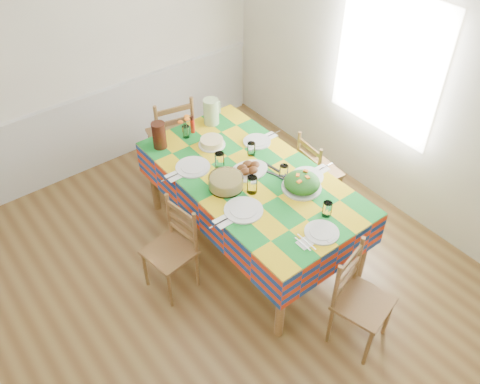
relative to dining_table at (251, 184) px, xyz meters
name	(u,v)px	position (x,y,z in m)	size (l,w,h in m)	color
room	(213,188)	(-0.70, -0.41, 0.61)	(4.58, 5.08, 2.78)	brown
wainscot	(86,132)	(-0.70, 2.07, -0.26)	(4.41, 0.06, 0.92)	silver
window_right	(387,63)	(1.53, -0.11, 0.76)	(1.40, 1.40, 0.00)	white
dining_table	(251,184)	(0.00, 0.00, 0.00)	(1.16, 2.16, 0.84)	brown
setting_near_head	(323,224)	(0.05, -0.85, 0.12)	(0.45, 0.30, 0.13)	silver
setting_left_near	(246,201)	(-0.27, -0.27, 0.13)	(0.60, 0.36, 0.16)	silver
setting_left_far	(202,165)	(-0.29, 0.36, 0.13)	(0.58, 0.35, 0.15)	silver
setting_right_near	(300,174)	(0.32, -0.28, 0.13)	(0.53, 0.31, 0.14)	silver
setting_right_far	(256,144)	(0.31, 0.32, 0.12)	(0.51, 0.29, 0.13)	silver
meat_platter	(248,169)	(0.01, 0.06, 0.12)	(0.38, 0.28, 0.07)	silver
salad_platter	(302,183)	(0.24, -0.40, 0.15)	(0.35, 0.35, 0.15)	silver
pasta_bowl	(226,182)	(-0.27, 0.01, 0.15)	(0.31, 0.31, 0.11)	white
cake	(212,142)	(-0.01, 0.59, 0.13)	(0.26, 0.26, 0.07)	silver
serving_utensils	(275,172)	(0.19, -0.10, 0.10)	(0.17, 0.38, 0.01)	black
flower_vase	(186,129)	(-0.13, 0.86, 0.19)	(0.15, 0.12, 0.23)	white
hot_sauce	(192,124)	(-0.03, 0.89, 0.19)	(0.04, 0.04, 0.18)	#AE180D
green_pitcher	(211,112)	(0.21, 0.91, 0.23)	(0.16, 0.16, 0.27)	#A1C087
tea_pitcher	(159,135)	(-0.42, 0.88, 0.23)	(0.13, 0.13, 0.26)	#33130B
name_card	(332,240)	(-0.01, -1.01, 0.10)	(0.08, 0.03, 0.02)	silver
chair_near	(359,300)	(-0.01, -1.37, -0.28)	(0.50, 0.49, 0.94)	brown
chair_far	(173,137)	(-0.01, 1.36, -0.23)	(0.54, 0.52, 1.03)	brown
chair_left	(173,249)	(-0.87, 0.01, -0.30)	(0.43, 0.45, 0.90)	brown
chair_right	(316,173)	(0.87, 0.00, -0.31)	(0.41, 0.43, 0.89)	brown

